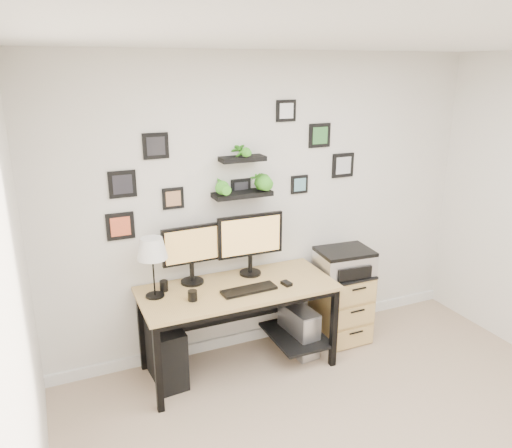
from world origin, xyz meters
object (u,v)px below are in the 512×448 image
table_lamp (152,250)px  printer (345,261)px  monitor_left (191,250)px  mug (193,296)px  monitor_right (250,239)px  pc_tower_grey (299,330)px  file_cabinet (341,304)px  pc_tower_black (165,352)px  desk (240,298)px

table_lamp → printer: size_ratio=0.96×
table_lamp → printer: table_lamp is taller
monitor_left → mug: size_ratio=6.07×
table_lamp → mug: (0.25, -0.19, -0.35)m
monitor_right → pc_tower_grey: bearing=-24.2°
pc_tower_grey → file_cabinet: size_ratio=0.66×
monitor_left → mug: monitor_left is taller
monitor_right → pc_tower_black: (-0.80, -0.11, -0.82)m
monitor_left → monitor_right: size_ratio=0.86×
monitor_left → pc_tower_grey: 1.24m
mug → pc_tower_grey: mug is taller
desk → file_cabinet: desk is taller
monitor_right → file_cabinet: 1.15m
monitor_right → file_cabinet: size_ratio=0.87×
file_cabinet → pc_tower_grey: bearing=-171.2°
mug → pc_tower_black: (-0.20, 0.17, -0.54)m
monitor_right → table_lamp: bearing=-173.6°
pc_tower_grey → monitor_right: bearing=155.8°
monitor_right → mug: size_ratio=7.10×
desk → monitor_right: 0.50m
monitor_left → file_cabinet: monitor_left is taller
desk → file_cabinet: 1.09m
monitor_left → table_lamp: (-0.34, -0.12, 0.10)m
file_cabinet → printer: 0.45m
printer → monitor_left: bearing=173.4°
monitor_left → pc_tower_black: 0.86m
monitor_left → printer: size_ratio=0.98×
mug → file_cabinet: 1.57m
monitor_right → file_cabinet: monitor_right is taller
file_cabinet → pc_tower_black: bearing=-179.6°
monitor_left → pc_tower_grey: monitor_left is taller
monitor_left → pc_tower_black: monitor_left is taller
desk → monitor_left: 0.57m
monitor_right → table_lamp: size_ratio=1.20×
mug → file_cabinet: (1.49, 0.18, -0.46)m
monitor_left → monitor_right: 0.51m
mug → table_lamp: bearing=142.9°
pc_tower_black → printer: printer is taller
monitor_right → mug: monitor_right is taller
table_lamp → pc_tower_grey: 1.56m
pc_tower_black → printer: bearing=-5.5°
pc_tower_black → monitor_right: bearing=3.2°
monitor_left → printer: monitor_left is taller
table_lamp → pc_tower_grey: bearing=-3.8°
monitor_left → file_cabinet: bearing=-5.2°
desk → table_lamp: (-0.69, 0.06, 0.51)m
monitor_left → file_cabinet: 1.57m
file_cabinet → printer: (-0.01, -0.03, 0.45)m
pc_tower_grey → printer: size_ratio=0.88×
table_lamp → mug: table_lamp is taller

